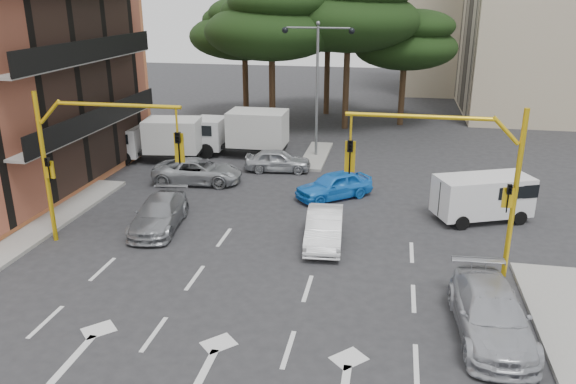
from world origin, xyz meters
name	(u,v)px	position (x,y,z in m)	size (l,w,h in m)	color
ground	(250,283)	(0.00, 0.00, 0.00)	(120.00, 120.00, 0.00)	#28282B
median_strip	(316,156)	(0.00, 16.00, 0.07)	(1.40, 6.00, 0.15)	gray
apartment_beige_far	(488,4)	(12.95, 44.00, 8.35)	(16.20, 12.15, 16.70)	#BCAB8D
pine_left_near	(272,21)	(-3.94, 21.96, 7.60)	(9.15, 9.15, 10.23)	#382616
pine_center	(349,10)	(1.06, 23.96, 8.30)	(9.98, 9.98, 11.16)	#382616
pine_left_far	(245,28)	(-6.94, 25.96, 6.91)	(8.32, 8.32, 9.30)	#382616
pine_right	(406,40)	(5.06, 25.96, 6.22)	(7.49, 7.49, 8.37)	#382616
pine_back	(329,17)	(-0.94, 28.96, 7.60)	(9.15, 9.15, 10.23)	#382616
signal_mast_right	(461,169)	(6.80, 1.99, 3.88)	(5.79, 0.37, 6.00)	gold
signal_mast_left	(85,149)	(-6.80, 1.99, 3.88)	(5.79, 0.37, 6.00)	gold
street_lamp_center	(317,66)	(0.00, 16.00, 5.43)	(4.16, 0.36, 7.77)	slate
car_white_hatch	(324,227)	(2.07, 3.76, 0.66)	(1.39, 4.00, 1.32)	white
car_blue_compact	(334,185)	(1.87, 9.00, 0.65)	(1.54, 3.84, 1.31)	blue
car_silver_wagon	(159,214)	(-4.96, 3.96, 0.64)	(1.79, 4.40, 1.28)	gray
car_silver_cross_a	(198,171)	(-5.38, 9.97, 0.64)	(2.12, 4.59, 1.28)	#9FA3A7
car_silver_cross_b	(278,160)	(-1.68, 12.76, 0.62)	(1.46, 3.64, 1.24)	#AAADB2
car_silver_parked	(491,313)	(7.60, -1.68, 0.70)	(1.97, 4.85, 1.41)	#AFB1B7
van_white	(482,198)	(8.50, 7.45, 1.01)	(1.83, 4.04, 2.02)	white
box_truck_a	(157,140)	(-9.00, 13.35, 1.27)	(2.18, 5.18, 2.55)	white
box_truck_b	(241,133)	(-4.50, 15.50, 1.39)	(2.38, 5.66, 2.79)	silver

